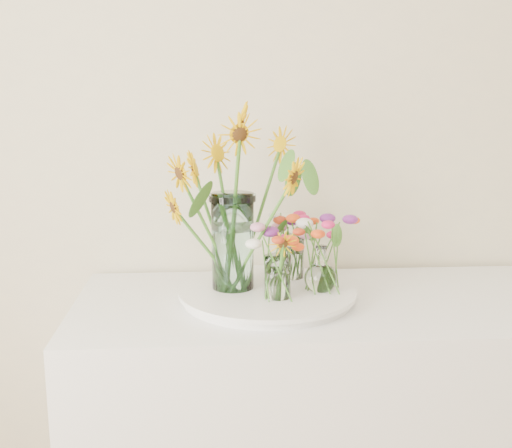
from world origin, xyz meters
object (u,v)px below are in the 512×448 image
mason_jar (233,242)px  small_vase_a (278,278)px  small_vase_b (321,269)px  counter (328,448)px  tray (267,295)px  small_vase_c (291,257)px

mason_jar → small_vase_a: mason_jar is taller
mason_jar → small_vase_b: size_ratio=2.08×
mason_jar → small_vase_a: (0.11, -0.09, -0.07)m
mason_jar → counter: bearing=-7.4°
mason_jar → small_vase_b: bearing=-9.3°
tray → small_vase_c: 0.16m
tray → mason_jar: (-0.09, 0.02, 0.15)m
mason_jar → tray: bearing=-14.5°
small_vase_b → small_vase_c: 0.14m
counter → small_vase_a: size_ratio=11.86×
tray → small_vase_c: size_ratio=3.57×
mason_jar → small_vase_c: mason_jar is taller
counter → small_vase_c: 0.56m
small_vase_a → small_vase_c: 0.19m
counter → tray: 0.50m
tray → small_vase_b: 0.16m
counter → small_vase_b: 0.54m
small_vase_c → small_vase_a: bearing=-107.6°
small_vase_b → small_vase_c: bearing=117.7°
counter → small_vase_b: size_ratio=10.89×
small_vase_b → counter: bearing=5.6°
counter → mason_jar: 0.67m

